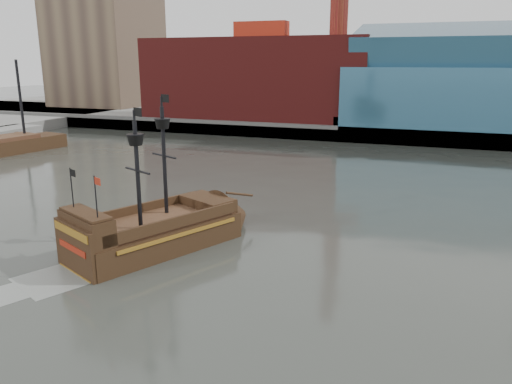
% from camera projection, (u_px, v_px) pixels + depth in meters
% --- Properties ---
extents(ground, '(400.00, 400.00, 0.00)m').
position_uv_depth(ground, '(183.00, 336.00, 24.30)').
color(ground, '#2C2F2A').
rests_on(ground, ground).
extents(promenade_far, '(220.00, 60.00, 2.00)m').
position_uv_depth(promenade_far, '(388.00, 118.00, 107.39)').
color(promenade_far, slate).
rests_on(promenade_far, ground).
extents(seawall, '(220.00, 1.00, 2.60)m').
position_uv_depth(seawall, '(369.00, 135.00, 80.59)').
color(seawall, '#4C4C49').
rests_on(seawall, ground).
extents(pirate_ship, '(10.54, 15.92, 11.54)m').
position_uv_depth(pirate_ship, '(153.00, 235.00, 35.19)').
color(pirate_ship, black).
rests_on(pirate_ship, ground).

